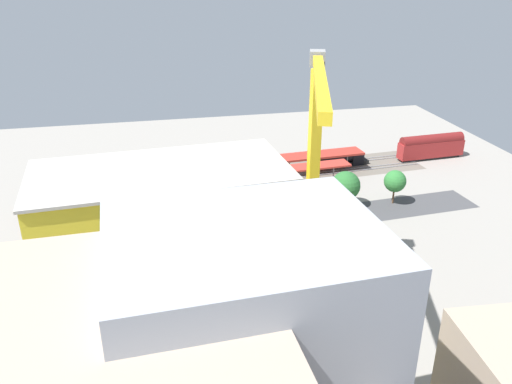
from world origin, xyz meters
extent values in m
plane|color=gray|center=(0.00, 0.00, 0.00)|extent=(144.38, 144.38, 0.00)
cube|color=#665E54|center=(0.00, -19.81, 0.00)|extent=(90.97, 19.89, 0.01)
cube|color=#424244|center=(0.00, 4.32, 0.00)|extent=(90.65, 15.31, 0.01)
cube|color=#9E9EA8|center=(0.00, -23.32, 0.18)|extent=(90.02, 6.45, 0.12)
cube|color=#9E9EA8|center=(0.00, -21.88, 0.18)|extent=(90.02, 6.45, 0.12)
cube|color=#9E9EA8|center=(0.00, -17.73, 0.18)|extent=(90.02, 6.45, 0.12)
cube|color=#9E9EA8|center=(0.00, -16.29, 0.18)|extent=(90.02, 6.45, 0.12)
cube|color=#B73328|center=(8.93, -11.33, 4.29)|extent=(66.16, 8.75, 0.39)
cylinder|color=slate|center=(-20.71, -13.42, 2.05)|extent=(0.30, 0.30, 4.09)
cylinder|color=slate|center=(-5.89, -12.38, 2.05)|extent=(0.30, 0.30, 4.09)
cylinder|color=slate|center=(8.93, -11.33, 2.05)|extent=(0.30, 0.30, 4.09)
cylinder|color=slate|center=(23.75, -10.29, 2.05)|extent=(0.30, 0.30, 4.09)
cylinder|color=slate|center=(38.57, -9.25, 2.05)|extent=(0.30, 0.30, 4.09)
cube|color=#A82D23|center=(2.72, -18.08, 4.39)|extent=(65.47, 9.57, 0.47)
cylinder|color=slate|center=(-26.58, -20.14, 2.08)|extent=(0.30, 0.30, 4.15)
cylinder|color=slate|center=(-11.93, -19.11, 2.08)|extent=(0.30, 0.30, 4.15)
cylinder|color=slate|center=(2.72, -18.08, 2.08)|extent=(0.30, 0.30, 4.15)
cylinder|color=slate|center=(17.37, -17.05, 2.08)|extent=(0.30, 0.30, 4.15)
cylinder|color=slate|center=(32.03, -16.02, 2.08)|extent=(0.30, 0.30, 4.15)
cube|color=black|center=(-25.73, -22.60, 0.50)|extent=(14.76, 3.23, 1.00)
cylinder|color=black|center=(-24.25, -22.50, 2.23)|extent=(11.80, 3.27, 2.46)
cube|color=black|center=(-30.06, -22.91, 1.62)|extent=(3.16, 2.86, 3.23)
cylinder|color=black|center=(-19.93, -22.20, 4.16)|extent=(0.70, 0.70, 1.40)
cube|color=black|center=(-49.76, -22.60, 0.30)|extent=(15.73, 3.49, 0.60)
cube|color=maroon|center=(-49.76, -22.60, 2.58)|extent=(17.50, 4.21, 3.95)
cylinder|color=maroon|center=(-49.76, -22.60, 4.80)|extent=(16.81, 4.16, 3.00)
cube|color=black|center=(13.47, -17.01, 0.30)|extent=(17.02, 3.73, 0.60)
cube|color=#384C72|center=(13.47, -17.01, 2.42)|extent=(18.94, 4.50, 3.63)
cylinder|color=#273550|center=(13.47, -17.01, 4.48)|extent=(18.19, 4.45, 3.20)
cube|color=black|center=(-15.81, 8.24, 0.15)|extent=(3.56, 1.76, 0.30)
cube|color=silver|center=(-15.81, 8.24, 0.67)|extent=(4.24, 1.84, 0.74)
cube|color=#1E2328|center=(-15.81, 8.24, 1.37)|extent=(2.38, 1.59, 0.65)
cube|color=black|center=(-6.77, 7.91, 0.15)|extent=(3.73, 2.06, 0.30)
cube|color=maroon|center=(-6.77, 7.91, 0.68)|extent=(4.41, 2.21, 0.76)
cube|color=#1E2328|center=(-6.77, 7.91, 1.33)|extent=(2.53, 1.79, 0.55)
cube|color=black|center=(1.47, 7.32, 0.15)|extent=(3.70, 2.05, 0.30)
cube|color=silver|center=(1.47, 7.32, 0.73)|extent=(4.38, 2.19, 0.86)
cube|color=#1E2328|center=(1.47, 7.32, 1.44)|extent=(2.51, 1.79, 0.57)
cube|color=black|center=(9.54, 8.31, 0.15)|extent=(3.66, 1.99, 0.30)
cube|color=maroon|center=(9.54, 8.31, 0.74)|extent=(4.33, 2.12, 0.88)
cube|color=#1E2328|center=(9.54, 8.31, 1.44)|extent=(2.47, 1.75, 0.54)
cube|color=black|center=(17.80, 7.77, 0.15)|extent=(3.62, 1.84, 0.30)
cube|color=navy|center=(17.80, 7.77, 0.68)|extent=(4.29, 1.94, 0.76)
cube|color=#1E2328|center=(17.80, 7.77, 1.32)|extent=(2.43, 1.65, 0.52)
cube|color=black|center=(26.25, 7.49, 0.15)|extent=(3.57, 2.09, 0.30)
cube|color=#474C51|center=(26.25, 7.49, 0.70)|extent=(4.23, 2.22, 0.81)
cube|color=#1E2328|center=(26.25, 7.49, 1.40)|extent=(2.42, 1.85, 0.58)
cube|color=yellow|center=(18.23, 24.77, 10.27)|extent=(34.05, 18.40, 20.54)
cube|color=#B7B2A8|center=(18.23, 24.77, 20.74)|extent=(34.69, 19.04, 0.40)
cube|color=gray|center=(-1.90, 27.28, 0.60)|extent=(3.60, 3.60, 1.20)
cube|color=yellow|center=(-1.90, 27.28, 16.74)|extent=(1.40, 1.40, 33.47)
cube|color=yellow|center=(1.26, 37.54, 34.07)|extent=(9.23, 26.60, 1.20)
cube|color=gray|center=(-3.23, 22.98, 34.07)|extent=(2.62, 2.88, 2.00)
cube|color=black|center=(10.87, 10.50, 0.25)|extent=(9.23, 3.22, 0.50)
cube|color=white|center=(9.86, 10.38, 2.02)|extent=(7.25, 3.22, 3.03)
cube|color=maroon|center=(14.35, 10.91, 1.66)|extent=(2.30, 2.63, 2.32)
cube|color=black|center=(19.40, 12.20, 0.25)|extent=(8.49, 2.25, 0.50)
cube|color=white|center=(18.34, 12.19, 1.82)|extent=(6.36, 2.47, 2.64)
cube|color=#334C8C|center=(22.57, 12.24, 1.66)|extent=(2.16, 2.42, 2.32)
cylinder|color=brown|center=(-28.79, 0.05, 1.67)|extent=(0.36, 0.36, 3.33)
sphere|color=#2D7233|center=(-28.79, 0.05, 4.91)|extent=(4.49, 4.49, 4.49)
cylinder|color=brown|center=(-18.44, -0.54, 1.28)|extent=(0.42, 0.42, 2.56)
sphere|color=#28662D|center=(-18.44, -0.54, 4.61)|extent=(5.87, 5.87, 5.87)
cylinder|color=brown|center=(-5.23, -1.32, 1.55)|extent=(0.49, 0.49, 3.11)
sphere|color=#28662D|center=(-5.23, -1.32, 5.17)|extent=(5.90, 5.90, 5.90)
cylinder|color=brown|center=(6.44, 0.20, 1.99)|extent=(0.44, 0.44, 3.97)
sphere|color=#28662D|center=(6.44, 0.20, 5.51)|extent=(4.39, 4.39, 4.39)
cylinder|color=brown|center=(-7.60, -1.51, 1.45)|extent=(0.43, 0.43, 2.91)
sphere|color=#2D7233|center=(-7.60, -1.51, 4.51)|extent=(4.57, 4.57, 4.57)
cylinder|color=#333333|center=(-8.22, -0.08, 2.60)|extent=(0.16, 0.16, 5.19)
cube|color=black|center=(-8.22, -0.08, 5.64)|extent=(0.36, 0.36, 0.90)
sphere|color=yellow|center=(-8.00, -0.08, 5.34)|extent=(0.20, 0.20, 0.20)
camera|label=1|loc=(19.43, 89.48, 45.81)|focal=36.69mm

